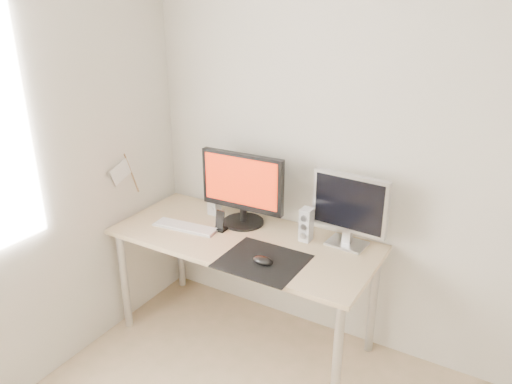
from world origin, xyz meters
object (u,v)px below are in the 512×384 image
at_px(phone_dock, 220,224).
at_px(speaker_right, 306,225).
at_px(desk, 244,249).
at_px(mouse, 263,261).
at_px(main_monitor, 242,186).
at_px(speaker_left, 214,199).
at_px(second_monitor, 350,207).
at_px(keyboard, 185,227).

bearing_deg(phone_dock, speaker_right, 15.83).
bearing_deg(desk, mouse, -40.29).
bearing_deg(phone_dock, main_monitor, 64.29).
bearing_deg(mouse, speaker_left, 145.54).
xyz_separation_m(mouse, speaker_left, (-0.60, 0.42, 0.08)).
xyz_separation_m(second_monitor, speaker_left, (-0.92, -0.03, -0.14)).
relative_size(desk, speaker_left, 7.83).
bearing_deg(speaker_left, desk, -29.54).
bearing_deg(speaker_left, mouse, -34.46).
distance_m(speaker_left, speaker_right, 0.69).
bearing_deg(main_monitor, phone_dock, -115.71).
relative_size(main_monitor, keyboard, 1.28).
bearing_deg(second_monitor, mouse, -124.90).
height_order(mouse, phone_dock, phone_dock).
bearing_deg(main_monitor, mouse, -46.28).
relative_size(main_monitor, speaker_left, 2.70).
xyz_separation_m(mouse, keyboard, (-0.64, 0.14, -0.02)).
relative_size(speaker_right, keyboard, 0.48).
distance_m(second_monitor, speaker_right, 0.28).
relative_size(second_monitor, speaker_left, 2.21).
height_order(mouse, speaker_left, speaker_left).
xyz_separation_m(second_monitor, speaker_right, (-0.23, -0.07, -0.14)).
height_order(speaker_right, keyboard, speaker_right).
height_order(second_monitor, phone_dock, second_monitor).
bearing_deg(second_monitor, desk, -158.22).
relative_size(second_monitor, keyboard, 1.05).
relative_size(mouse, main_monitor, 0.22).
bearing_deg(speaker_left, main_monitor, -8.55).
distance_m(desk, keyboard, 0.40).
bearing_deg(second_monitor, main_monitor, -174.36).
height_order(main_monitor, speaker_left, main_monitor).
xyz_separation_m(desk, speaker_right, (0.34, 0.16, 0.18)).
relative_size(speaker_left, phone_dock, 1.56).
xyz_separation_m(main_monitor, keyboard, (-0.28, -0.23, -0.25)).
bearing_deg(mouse, second_monitor, 55.10).
bearing_deg(main_monitor, desk, -56.87).
bearing_deg(desk, phone_dock, 176.17).
height_order(speaker_left, phone_dock, speaker_left).
distance_m(main_monitor, keyboard, 0.44).
bearing_deg(second_monitor, phone_dock, -163.88).
bearing_deg(keyboard, main_monitor, 40.21).
xyz_separation_m(mouse, desk, (-0.26, 0.22, -0.10)).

